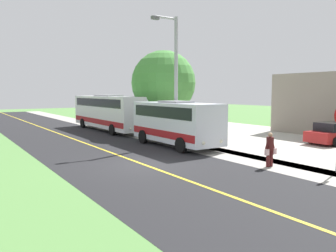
{
  "coord_description": "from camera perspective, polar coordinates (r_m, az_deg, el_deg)",
  "views": [
    {
      "loc": [
        7.79,
        13.99,
        3.47
      ],
      "look_at": [
        -3.5,
        -3.12,
        1.4
      ],
      "focal_mm": 36.13,
      "sensor_mm": 36.0,
      "label": 1
    }
  ],
  "objects": [
    {
      "name": "shuttle_bus_front",
      "position": [
        21.57,
        1.31,
        0.79
      ],
      "size": [
        2.57,
        7.23,
        2.91
      ],
      "color": "silver",
      "rests_on": "ground"
    },
    {
      "name": "pedestrian_with_bags",
      "position": [
        16.38,
        16.82,
        -3.67
      ],
      "size": [
        0.72,
        0.34,
        1.6
      ],
      "color": "#4C1919",
      "rests_on": "ground"
    },
    {
      "name": "road_surface",
      "position": [
        16.38,
        -4.24,
        -6.46
      ],
      "size": [
        8.0,
        100.0,
        0.01
      ],
      "primitive_type": "cube",
      "color": "black",
      "rests_on": "ground"
    },
    {
      "name": "sidewalk",
      "position": [
        19.4,
        9.34,
        -4.61
      ],
      "size": [
        2.4,
        100.0,
        0.01
      ],
      "primitive_type": "cube",
      "color": "#9E9991",
      "rests_on": "ground"
    },
    {
      "name": "street_light_pole",
      "position": [
        22.38,
        1.12,
        8.57
      ],
      "size": [
        1.97,
        0.24,
        8.31
      ],
      "color": "#9E9EA3",
      "rests_on": "ground"
    },
    {
      "name": "parked_car_near",
      "position": [
        25.4,
        26.41,
        -1.13
      ],
      "size": [
        4.49,
        2.2,
        1.45
      ],
      "color": "#A51E1E",
      "rests_on": "ground"
    },
    {
      "name": "ground_plane",
      "position": [
        16.38,
        -4.24,
        -6.48
      ],
      "size": [
        120.0,
        120.0,
        0.0
      ],
      "primitive_type": "plane",
      "color": "#548442"
    },
    {
      "name": "tree_curbside",
      "position": [
        28.15,
        -0.76,
        7.29
      ],
      "size": [
        5.31,
        5.31,
        6.88
      ],
      "color": "#4C3826",
      "rests_on": "ground"
    },
    {
      "name": "transit_bus_rear",
      "position": [
        30.97,
        -10.03,
        2.51
      ],
      "size": [
        2.62,
        11.35,
        3.21
      ],
      "color": "white",
      "rests_on": "ground"
    },
    {
      "name": "road_centre_line",
      "position": [
        16.38,
        -4.24,
        -6.45
      ],
      "size": [
        0.16,
        100.0,
        0.0
      ],
      "primitive_type": "cube",
      "color": "gold",
      "rests_on": "ground"
    }
  ]
}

